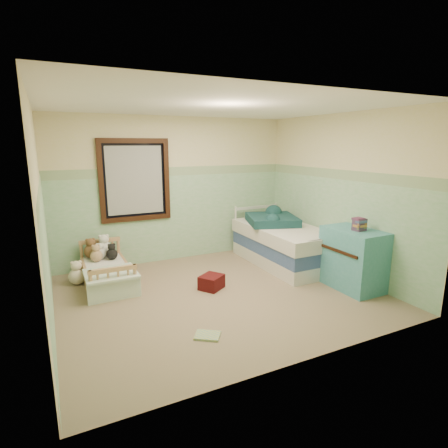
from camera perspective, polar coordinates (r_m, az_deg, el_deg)
name	(u,v)px	position (r m, az deg, el deg)	size (l,w,h in m)	color
floor	(219,294)	(5.12, -0.75, -11.04)	(4.20, 3.60, 0.02)	#826B53
ceiling	(219,105)	(4.72, -0.84, 18.28)	(4.20, 3.60, 0.02)	white
wall_back	(175,190)	(6.42, -7.72, 5.37)	(4.20, 0.04, 2.50)	#D3CB87
wall_front	(306,236)	(3.26, 12.90, -1.78)	(4.20, 0.04, 2.50)	#D3CB87
wall_left	(41,219)	(4.32, -26.88, 0.65)	(0.04, 3.60, 2.50)	#D3CB87
wall_right	(340,195)	(5.96, 17.84, 4.33)	(0.04, 3.60, 2.50)	#D3CB87
wainscot_mint	(176,218)	(6.48, -7.55, 0.97)	(4.20, 0.01, 1.50)	#78B37A
border_strip	(175,171)	(6.37, -7.76, 8.26)	(4.20, 0.01, 0.15)	#467844
window_frame	(135,180)	(6.17, -13.87, 6.71)	(1.16, 0.06, 1.36)	black
window_blinds	(135,180)	(6.18, -13.89, 6.72)	(0.92, 0.01, 1.12)	#B0B0AD
toddler_bed_frame	(107,279)	(5.68, -17.93, -8.25)	(0.63, 1.26, 0.16)	tan
toddler_mattress	(107,270)	(5.63, -18.03, -6.90)	(0.58, 1.21, 0.12)	white
patchwork_quilt	(111,273)	(5.24, -17.45, -7.46)	(0.69, 0.63, 0.03)	#8DB2DB
plush_bed_brown	(91,251)	(6.04, -20.25, -4.08)	(0.22, 0.22, 0.22)	brown
plush_bed_white	(104,249)	(6.06, -18.38, -3.77)	(0.24, 0.24, 0.24)	silver
plush_bed_tan	(96,256)	(5.84, -19.51, -4.75)	(0.18, 0.18, 0.18)	tan
plush_bed_dark	(112,254)	(5.87, -17.27, -4.56)	(0.17, 0.17, 0.17)	black
plush_floor_cream	(77,276)	(5.82, -22.18, -7.66)	(0.24, 0.24, 0.24)	beige
plush_floor_tan	(100,285)	(5.38, -19.03, -9.05)	(0.24, 0.24, 0.24)	tan
twin_bed_frame	(283,257)	(6.38, 9.29, -5.24)	(0.95, 1.91, 0.22)	silver
twin_boxspring	(283,245)	(6.31, 9.36, -3.33)	(0.95, 1.91, 0.22)	navy
twin_mattress	(284,233)	(6.26, 9.43, -1.39)	(0.99, 1.95, 0.22)	silver
teal_blanket	(272,220)	(6.43, 7.58, 0.69)	(0.81, 0.86, 0.14)	#114042
dresser	(353,259)	(5.50, 19.67, -5.19)	(0.54, 0.86, 0.86)	teal
book_stack	(359,225)	(5.33, 20.60, -0.09)	(0.17, 0.13, 0.17)	brown
red_pillow	(212,282)	(5.25, -1.98, -9.15)	(0.32, 0.28, 0.20)	maroon
floor_book	(207,335)	(4.09, -2.62, -17.18)	(0.27, 0.21, 0.02)	yellow
extra_plush_0	(100,254)	(5.95, -18.96, -4.46)	(0.18, 0.18, 0.18)	silver
extra_plush_1	(97,255)	(5.91, -19.49, -4.64)	(0.17, 0.17, 0.17)	beige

